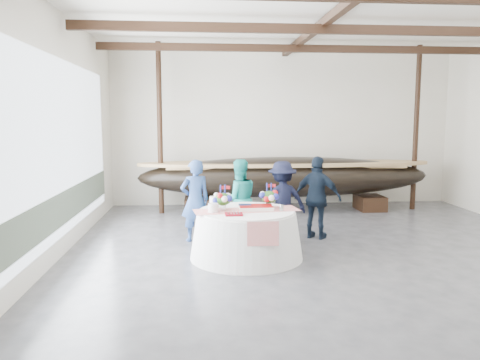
{
  "coord_description": "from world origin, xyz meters",
  "views": [
    {
      "loc": [
        -2.42,
        -7.73,
        2.51
      ],
      "look_at": [
        -1.62,
        1.93,
        1.25
      ],
      "focal_mm": 35.0,
      "sensor_mm": 36.0,
      "label": 1
    }
  ],
  "objects": [
    {
      "name": "guest_woman_blue",
      "position": [
        -2.56,
        1.82,
        0.85
      ],
      "size": [
        0.71,
        0.58,
        1.69
      ],
      "primitive_type": "imported",
      "rotation": [
        0.0,
        0.0,
        3.45
      ],
      "color": "navy",
      "rests_on": "ground"
    },
    {
      "name": "floor",
      "position": [
        0.0,
        0.0,
        0.0
      ],
      "size": [
        10.0,
        12.0,
        0.01
      ],
      "primitive_type": "cube",
      "color": "#3D3D42",
      "rests_on": "ground"
    },
    {
      "name": "guest_man_left",
      "position": [
        -0.75,
        1.79,
        0.82
      ],
      "size": [
        1.16,
        0.79,
        1.65
      ],
      "primitive_type": "imported",
      "rotation": [
        0.0,
        0.0,
        3.32
      ],
      "color": "black",
      "rests_on": "ground"
    },
    {
      "name": "banquet_table",
      "position": [
        -1.62,
        0.53,
        0.44
      ],
      "size": [
        2.05,
        2.05,
        0.88
      ],
      "color": "white",
      "rests_on": "ground"
    },
    {
      "name": "guest_woman_teal",
      "position": [
        -1.65,
        1.88,
        0.84
      ],
      "size": [
        0.93,
        0.78,
        1.69
      ],
      "primitive_type": "imported",
      "rotation": [
        0.0,
        0.0,
        3.34
      ],
      "color": "teal",
      "rests_on": "ground"
    },
    {
      "name": "open_bay",
      "position": [
        -4.95,
        1.0,
        1.83
      ],
      "size": [
        0.03,
        7.0,
        3.2
      ],
      "color": "silver",
      "rests_on": "ground"
    },
    {
      "name": "wall_left",
      "position": [
        -5.0,
        0.0,
        2.25
      ],
      "size": [
        0.02,
        12.0,
        4.5
      ],
      "primitive_type": "cube",
      "color": "silver",
      "rests_on": "ground"
    },
    {
      "name": "wall_back",
      "position": [
        0.0,
        6.0,
        2.25
      ],
      "size": [
        10.0,
        0.02,
        4.5
      ],
      "primitive_type": "cube",
      "color": "silver",
      "rests_on": "ground"
    },
    {
      "name": "pavilion_structure",
      "position": [
        0.0,
        0.82,
        4.0
      ],
      "size": [
        9.8,
        11.76,
        4.5
      ],
      "color": "black",
      "rests_on": "ground"
    },
    {
      "name": "guest_man_right",
      "position": [
        0.01,
        1.79,
        0.87
      ],
      "size": [
        1.09,
        0.91,
        1.75
      ],
      "primitive_type": "imported",
      "rotation": [
        0.0,
        0.0,
        2.57
      ],
      "color": "black",
      "rests_on": "ground"
    },
    {
      "name": "longboat_display",
      "position": [
        -0.13,
        4.78,
        0.96
      ],
      "size": [
        7.98,
        1.6,
        1.5
      ],
      "color": "black",
      "rests_on": "ground"
    },
    {
      "name": "tabletop_items",
      "position": [
        -1.65,
        0.62,
        1.02
      ],
      "size": [
        1.95,
        0.95,
        0.4
      ],
      "color": "red",
      "rests_on": "banquet_table"
    }
  ]
}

